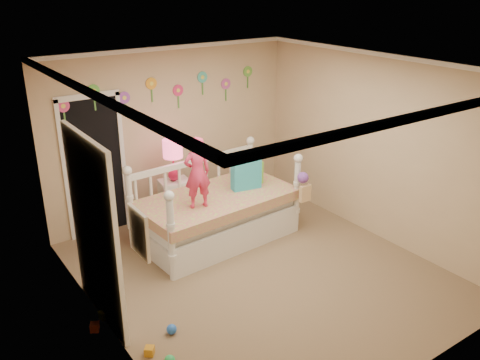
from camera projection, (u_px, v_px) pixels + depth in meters
floor at (260, 272)px, 6.54m from camera, size 4.00×4.50×0.01m
ceiling at (264, 67)px, 5.57m from camera, size 4.00×4.50×0.01m
back_wall at (172, 133)px, 7.77m from camera, size 4.00×0.01×2.60m
left_wall at (99, 221)px, 5.00m from camera, size 0.01×4.50×2.60m
right_wall at (376, 147)px, 7.12m from camera, size 0.01×4.50×2.60m
crown_molding at (264, 70)px, 5.58m from camera, size 4.00×4.50×0.06m
daybed at (216, 200)px, 7.17m from camera, size 2.31×1.35×1.22m
pillow_turquoise at (246, 175)px, 7.28m from camera, size 0.44×0.22×0.42m
pillow_lime at (251, 174)px, 7.44m from camera, size 0.35×0.13×0.33m
child at (197, 173)px, 6.60m from camera, size 0.39×0.30×0.97m
nightstand at (175, 203)px, 7.66m from camera, size 0.48×0.39×0.72m
table_lamp at (173, 154)px, 7.37m from camera, size 0.29×0.29×0.63m
closet_doorway at (95, 166)px, 7.19m from camera, size 0.90×0.04×2.07m
flower_decals at (165, 92)px, 7.47m from camera, size 3.40×0.02×0.50m
mirror_closet at (95, 231)px, 5.34m from camera, size 0.07×1.30×2.10m
wall_picture at (139, 233)px, 4.23m from camera, size 0.05×0.34×0.42m
hanging_bag at (303, 188)px, 7.21m from camera, size 0.20×0.16×0.36m
toy_scatter at (143, 330)px, 5.40m from camera, size 0.80×1.30×0.11m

